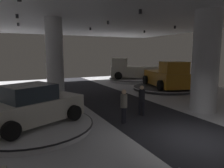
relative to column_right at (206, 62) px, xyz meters
The scene contains 11 objects.
ground 5.29m from the column_right, 139.27° to the right, with size 24.00×44.00×0.06m.
column_right is the anchor object (origin of this frame).
column_left 9.15m from the column_right, 139.93° to the left, with size 1.11×1.11×5.50m.
display_platform_far_right 7.67m from the column_right, 67.71° to the left, with size 5.68×5.68×0.25m.
pickup_truck_far_right 7.06m from the column_right, 67.40° to the left, with size 3.76×5.67×2.30m.
display_platform_deep_right 13.22m from the column_right, 76.11° to the left, with size 5.68×5.68×0.37m.
pickup_truck_deep_right 13.12m from the column_right, 77.49° to the left, with size 5.69×4.28×2.30m.
display_platform_mid_left 9.31m from the column_right, behind, with size 5.06×5.06×0.24m.
display_car_mid_left 9.13m from the column_right, behind, with size 4.57×3.53×1.71m.
visitor_walking_near 4.10m from the column_right, 167.75° to the left, with size 0.32×0.32×1.59m.
visitor_walking_far 5.33m from the column_right, behind, with size 0.32×0.32×1.59m.
Camera 1 is at (-6.15, -5.34, 3.23)m, focal length 33.92 mm.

